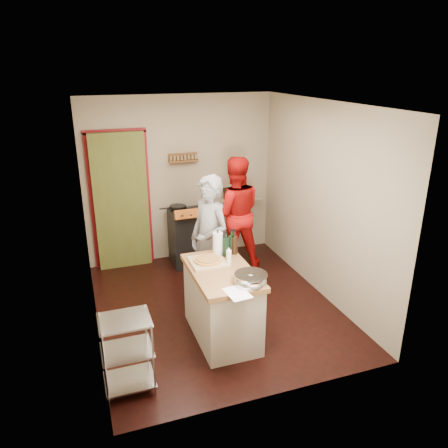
% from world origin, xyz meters
% --- Properties ---
extents(floor, '(3.50, 3.50, 0.00)m').
position_xyz_m(floor, '(0.00, 0.00, 0.00)').
color(floor, black).
rests_on(floor, ground).
extents(back_wall, '(3.00, 0.44, 2.60)m').
position_xyz_m(back_wall, '(-0.64, 1.78, 1.13)').
color(back_wall, gray).
rests_on(back_wall, ground).
extents(left_wall, '(0.04, 3.50, 2.60)m').
position_xyz_m(left_wall, '(-1.50, 0.00, 1.30)').
color(left_wall, gray).
rests_on(left_wall, ground).
extents(right_wall, '(0.04, 3.50, 2.60)m').
position_xyz_m(right_wall, '(1.50, 0.00, 1.30)').
color(right_wall, gray).
rests_on(right_wall, ground).
extents(ceiling, '(3.00, 3.50, 0.02)m').
position_xyz_m(ceiling, '(0.00, 0.00, 2.61)').
color(ceiling, white).
rests_on(ceiling, back_wall).
extents(stove, '(0.60, 0.63, 1.00)m').
position_xyz_m(stove, '(0.05, 1.42, 0.45)').
color(stove, black).
rests_on(stove, ground).
extents(wire_shelving, '(0.48, 0.40, 0.80)m').
position_xyz_m(wire_shelving, '(-1.28, -1.20, 0.44)').
color(wire_shelving, silver).
rests_on(wire_shelving, ground).
extents(island, '(0.69, 1.28, 1.17)m').
position_xyz_m(island, '(-0.13, -0.65, 0.46)').
color(island, beige).
rests_on(island, ground).
extents(person_stripe, '(0.63, 0.75, 1.74)m').
position_xyz_m(person_stripe, '(-0.02, 0.16, 0.87)').
color(person_stripe, '#BAB9BF').
rests_on(person_stripe, ground).
extents(person_red, '(0.96, 0.81, 1.75)m').
position_xyz_m(person_red, '(0.67, 1.09, 0.88)').
color(person_red, '#BA0E0C').
rests_on(person_red, ground).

